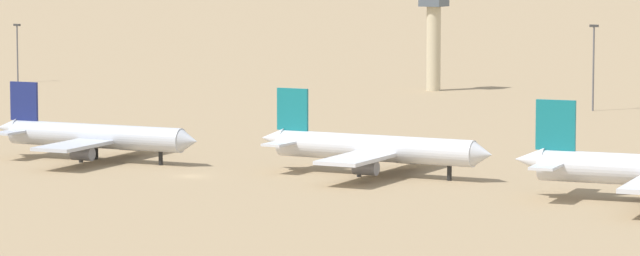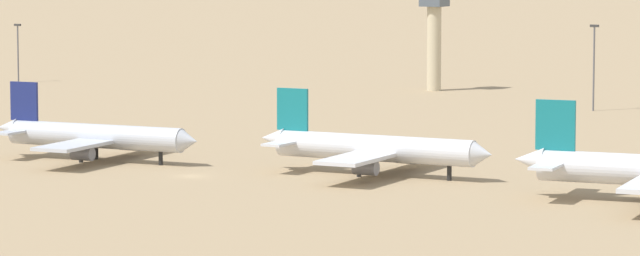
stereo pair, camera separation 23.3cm
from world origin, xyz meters
The scene contains 6 objects.
ground centered at (0.00, 0.00, 0.00)m, with size 4000.00×4000.00×0.00m, color #9E8460.
parked_jet_navy_2 centered at (-23.19, 7.03, 3.94)m, with size 36.38×30.75×12.01m.
parked_jet_teal_3 centered at (22.58, 13.97, 4.06)m, with size 37.51×31.56×12.39m.
control_tower centered at (-34.45, 147.55, 14.66)m, with size 5.20×5.20×24.29m.
light_pole_mid centered at (14.07, 121.86, 9.86)m, with size 1.80×0.50×17.25m.
light_pole_east centered at (-129.84, 118.22, 8.13)m, with size 1.80×0.50×13.89m.
Camera 2 is at (151.24, -222.58, 36.03)m, focal length 103.59 mm.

